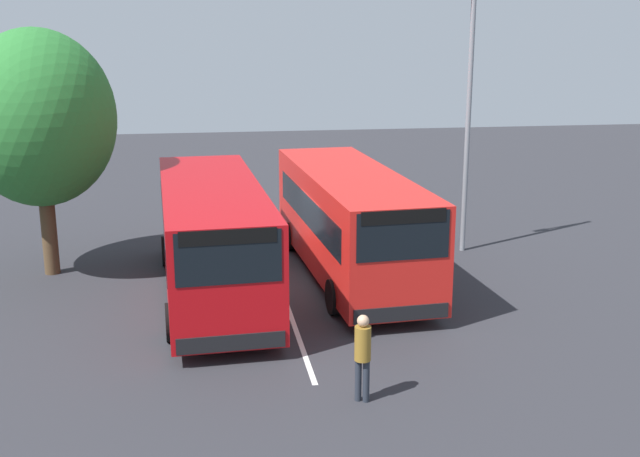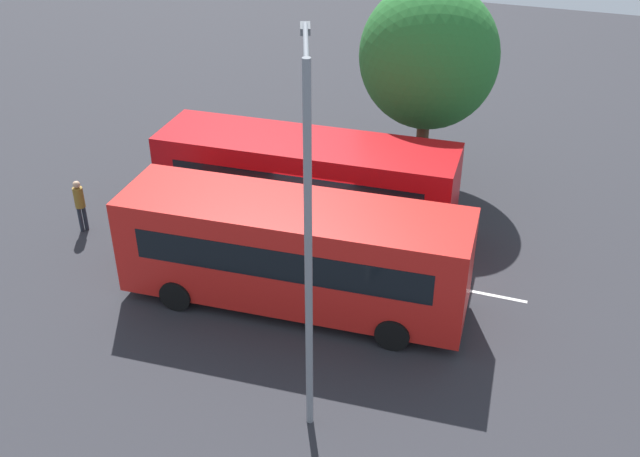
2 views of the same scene
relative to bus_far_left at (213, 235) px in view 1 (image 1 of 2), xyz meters
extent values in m
plane|color=#2B2B30|center=(-0.74, 1.84, -1.68)|extent=(66.21, 66.21, 0.00)
cube|color=#B70C11|center=(-0.03, 0.00, 0.01)|extent=(9.53, 3.06, 2.74)
cube|color=black|center=(4.62, 0.26, 0.74)|extent=(0.24, 2.23, 1.15)
cube|color=black|center=(-0.10, 1.23, 0.34)|extent=(7.89, 0.52, 0.88)
cube|color=black|center=(0.04, -1.24, 0.34)|extent=(7.89, 0.52, 0.88)
cube|color=black|center=(4.64, 0.26, 1.20)|extent=(0.21, 2.03, 0.32)
cube|color=black|center=(4.65, 0.26, -1.14)|extent=(0.23, 2.33, 0.36)
cylinder|color=black|center=(2.91, 1.37, -1.22)|extent=(0.92, 0.33, 0.91)
cylinder|color=black|center=(3.04, -1.04, -1.22)|extent=(0.92, 0.33, 0.91)
cylinder|color=black|center=(-3.10, 1.03, -1.22)|extent=(0.92, 0.33, 0.91)
cylinder|color=black|center=(-2.97, -1.38, -1.22)|extent=(0.92, 0.33, 0.91)
cube|color=red|center=(-1.18, 3.96, 0.01)|extent=(9.56, 3.18, 2.74)
cube|color=black|center=(3.47, 4.28, 0.74)|extent=(0.27, 2.23, 1.15)
cube|color=black|center=(-1.27, 5.19, 0.34)|extent=(7.89, 0.63, 0.88)
cube|color=black|center=(-1.10, 2.73, 0.34)|extent=(7.89, 0.63, 0.88)
cube|color=black|center=(3.49, 4.28, 1.20)|extent=(0.24, 2.03, 0.32)
cube|color=black|center=(3.50, 4.29, -1.14)|extent=(0.26, 2.33, 0.36)
cylinder|color=black|center=(1.73, 5.37, -1.22)|extent=(0.92, 0.34, 0.91)
cylinder|color=black|center=(1.90, 2.96, -1.22)|extent=(0.92, 0.34, 0.91)
cylinder|color=black|center=(-4.27, 4.96, -1.22)|extent=(0.92, 0.34, 0.91)
cylinder|color=black|center=(-4.10, 2.55, -1.22)|extent=(0.92, 0.34, 0.91)
cylinder|color=#232833|center=(6.64, 2.63, -1.25)|extent=(0.13, 0.13, 0.86)
cylinder|color=#232833|center=(6.71, 2.77, -1.25)|extent=(0.13, 0.13, 0.86)
cylinder|color=olive|center=(6.67, 2.70, -0.47)|extent=(0.43, 0.43, 0.68)
sphere|color=tan|center=(6.67, 2.70, -0.02)|extent=(0.23, 0.23, 0.23)
cylinder|color=gray|center=(-3.19, 8.07, 2.56)|extent=(0.16, 0.16, 8.48)
cylinder|color=#4C3823|center=(-2.69, -4.69, -0.28)|extent=(0.44, 0.44, 2.79)
ellipsoid|color=#28702D|center=(-2.69, -4.69, 2.90)|extent=(4.75, 4.27, 4.99)
cube|color=silver|center=(-0.74, 1.84, -1.67)|extent=(13.19, 0.24, 0.01)
camera|label=1|loc=(20.28, -0.21, 5.40)|focal=43.88mm
camera|label=2|loc=(-7.57, 19.41, 10.74)|focal=41.47mm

